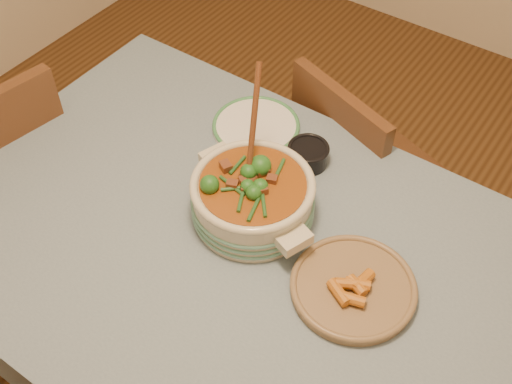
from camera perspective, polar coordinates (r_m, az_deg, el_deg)
dining_table at (r=1.66m, az=-0.51°, el=-7.29°), size 1.68×1.08×0.76m
stew_casserole at (r=1.59m, az=-0.29°, el=-0.29°), size 0.39×0.39×0.37m
white_plate at (r=1.87m, az=0.01°, el=5.87°), size 0.32×0.32×0.02m
condiment_bowl at (r=1.76m, az=4.65°, el=3.41°), size 0.12×0.12×0.06m
fried_plate at (r=1.52m, az=8.66°, el=-8.27°), size 0.34×0.34×0.05m
chair_far at (r=2.17m, az=8.73°, el=2.22°), size 0.50×0.50×0.85m
chair_left at (r=2.21m, az=-21.77°, el=0.92°), size 0.50×0.50×0.92m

